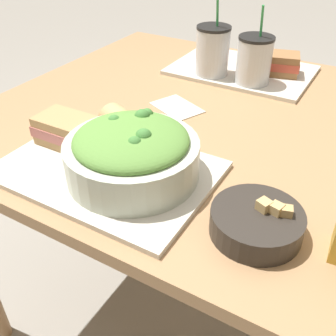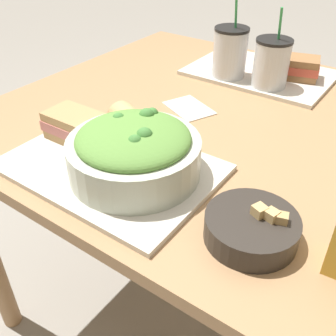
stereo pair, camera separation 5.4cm
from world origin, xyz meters
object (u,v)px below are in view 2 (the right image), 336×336
object	(u,v)px
napkin_folded	(189,108)
baguette_near	(131,124)
salad_bowl	(134,150)
sandwich_far	(293,67)
soup_bowl	(252,227)
drink_cup_dark	(230,54)
drink_cup_red	(271,64)
sandwich_near	(78,127)

from	to	relation	value
napkin_folded	baguette_near	bearing A→B (deg)	-93.97
salad_bowl	napkin_folded	size ratio (longest dim) A/B	1.66
baguette_near	sandwich_far	bearing A→B (deg)	7.34
salad_bowl	napkin_folded	bearing A→B (deg)	103.87
soup_bowl	drink_cup_dark	bearing A→B (deg)	121.39
sandwich_far	drink_cup_dark	size ratio (longest dim) A/B	0.72
drink_cup_red	napkin_folded	bearing A→B (deg)	-116.64
sandwich_near	soup_bowl	bearing A→B (deg)	-6.80
salad_bowl	sandwich_far	distance (m)	0.67
napkin_folded	sandwich_near	bearing A→B (deg)	-109.86
soup_bowl	drink_cup_red	bearing A→B (deg)	111.02
napkin_folded	drink_cup_red	bearing A→B (deg)	63.36
sandwich_near	drink_cup_dark	bearing A→B (deg)	79.32
sandwich_far	drink_cup_red	bearing A→B (deg)	-123.71
drink_cup_dark	drink_cup_red	distance (m)	0.13
sandwich_far	napkin_folded	world-z (taller)	sandwich_far
drink_cup_dark	drink_cup_red	size ratio (longest dim) A/B	1.04
sandwich_far	baguette_near	bearing A→B (deg)	-122.54
salad_bowl	napkin_folded	world-z (taller)	salad_bowl
salad_bowl	sandwich_near	bearing A→B (deg)	171.52
drink_cup_dark	baguette_near	bearing A→B (deg)	-90.44
soup_bowl	sandwich_near	bearing A→B (deg)	173.80
salad_bowl	drink_cup_dark	size ratio (longest dim) A/B	1.14
soup_bowl	drink_cup_red	world-z (taller)	drink_cup_red
baguette_near	drink_cup_red	bearing A→B (deg)	7.60
salad_bowl	sandwich_far	xyz separation A→B (m)	(0.07, 0.67, -0.02)
salad_bowl	soup_bowl	xyz separation A→B (m)	(0.27, -0.02, -0.04)
sandwich_near	baguette_near	bearing A→B (deg)	38.65
salad_bowl	sandwich_far	size ratio (longest dim) A/B	1.57
salad_bowl	soup_bowl	world-z (taller)	salad_bowl
sandwich_near	baguette_near	world-z (taller)	baguette_near
salad_bowl	sandwich_far	bearing A→B (deg)	83.74
baguette_near	drink_cup_dark	world-z (taller)	drink_cup_dark
drink_cup_red	drink_cup_dark	bearing A→B (deg)	180.00
salad_bowl	napkin_folded	xyz separation A→B (m)	(-0.08, 0.33, -0.06)
soup_bowl	napkin_folded	xyz separation A→B (m)	(-0.35, 0.35, -0.02)
soup_bowl	napkin_folded	bearing A→B (deg)	135.00
baguette_near	salad_bowl	bearing A→B (deg)	-113.14
sandwich_far	napkin_folded	xyz separation A→B (m)	(-0.15, -0.34, -0.04)
salad_bowl	drink_cup_red	size ratio (longest dim) A/B	1.19
baguette_near	sandwich_far	size ratio (longest dim) A/B	0.76
baguette_near	sandwich_near	bearing A→B (deg)	153.25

